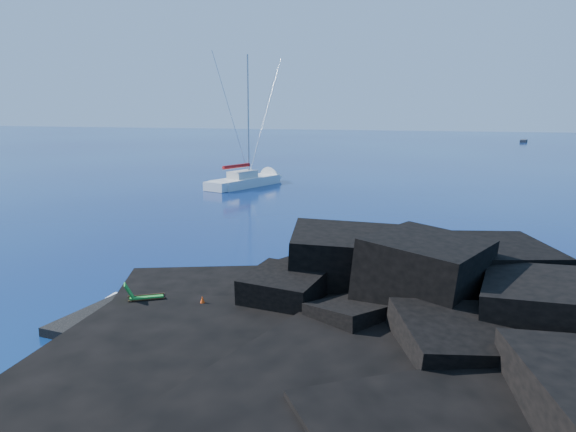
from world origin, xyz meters
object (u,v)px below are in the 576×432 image
(sailboat, at_px, (246,186))
(distant_boat_a, at_px, (524,142))
(marker_cone, at_px, (203,303))
(deck_chair, at_px, (146,293))
(sunbather, at_px, (130,310))

(sailboat, height_order, distant_boat_a, sailboat)
(distant_boat_a, bearing_deg, sailboat, -101.31)
(sailboat, relative_size, distant_boat_a, 2.99)
(sailboat, distance_m, distant_boat_a, 103.14)
(marker_cone, bearing_deg, distant_boat_a, 79.89)
(sailboat, xyz_separation_m, marker_cone, (12.81, -36.95, 0.63))
(sailboat, distance_m, deck_chair, 38.59)
(sailboat, bearing_deg, marker_cone, -52.67)
(sunbather, bearing_deg, sailboat, 77.09)
(sailboat, height_order, deck_chair, sailboat)
(marker_cone, relative_size, distant_boat_a, 0.12)
(sunbather, bearing_deg, deck_chair, 57.50)
(deck_chair, bearing_deg, sunbather, -128.08)
(sunbather, height_order, marker_cone, marker_cone)
(sailboat, bearing_deg, sunbather, -56.78)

